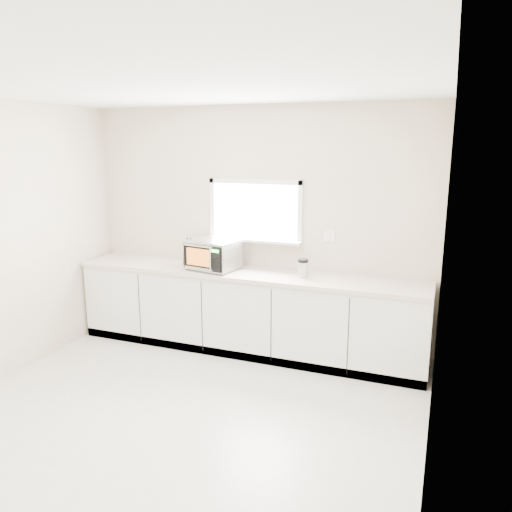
% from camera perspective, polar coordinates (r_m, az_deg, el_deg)
% --- Properties ---
extents(ground, '(4.00, 4.00, 0.00)m').
position_cam_1_polar(ground, '(4.41, -9.95, -18.64)').
color(ground, beige).
rests_on(ground, ground).
extents(back_wall, '(4.00, 0.17, 2.70)m').
position_cam_1_polar(back_wall, '(5.64, -0.01, 3.33)').
color(back_wall, beige).
rests_on(back_wall, ground).
extents(cabinets, '(3.92, 0.60, 0.88)m').
position_cam_1_polar(cabinets, '(5.60, -1.12, -6.49)').
color(cabinets, silver).
rests_on(cabinets, ground).
extents(countertop, '(3.92, 0.64, 0.04)m').
position_cam_1_polar(countertop, '(5.46, -1.18, -1.96)').
color(countertop, beige).
rests_on(countertop, cabinets).
extents(microwave, '(0.58, 0.50, 0.33)m').
position_cam_1_polar(microwave, '(5.52, -4.93, 0.23)').
color(microwave, black).
rests_on(microwave, countertop).
extents(knife_block, '(0.16, 0.25, 0.34)m').
position_cam_1_polar(knife_block, '(5.69, -7.51, 0.24)').
color(knife_block, '#4E371C').
rests_on(knife_block, countertop).
extents(cutting_board, '(0.30, 0.07, 0.30)m').
position_cam_1_polar(cutting_board, '(5.87, -5.28, 0.70)').
color(cutting_board, olive).
rests_on(cutting_board, countertop).
extents(coffee_grinder, '(0.14, 0.14, 0.20)m').
position_cam_1_polar(coffee_grinder, '(5.22, 5.38, -1.36)').
color(coffee_grinder, '#B0B2B7').
rests_on(coffee_grinder, countertop).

